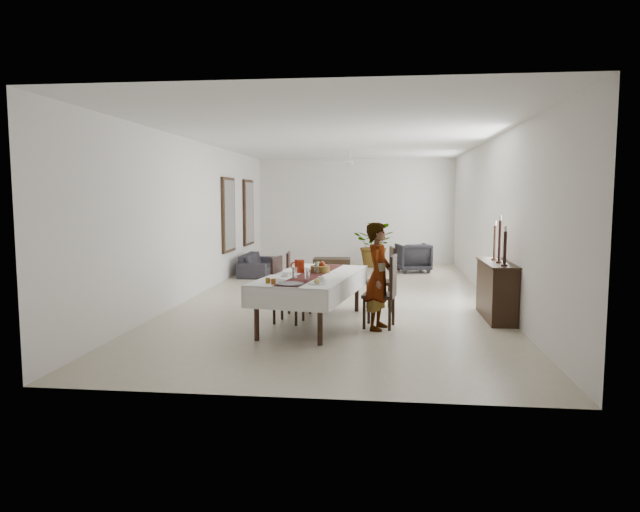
# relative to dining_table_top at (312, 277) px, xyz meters

# --- Properties ---
(floor) EXTENTS (6.00, 12.00, 0.00)m
(floor) POSITION_rel_dining_table_top_xyz_m (0.26, 2.62, -0.78)
(floor) COLOR #C1B699
(floor) RESTS_ON ground
(ceiling) EXTENTS (6.00, 12.00, 0.02)m
(ceiling) POSITION_rel_dining_table_top_xyz_m (0.26, 2.62, 2.42)
(ceiling) COLOR white
(ceiling) RESTS_ON wall_back
(wall_back) EXTENTS (6.00, 0.02, 3.20)m
(wall_back) POSITION_rel_dining_table_top_xyz_m (0.26, 8.62, 0.82)
(wall_back) COLOR silver
(wall_back) RESTS_ON floor
(wall_front) EXTENTS (6.00, 0.02, 3.20)m
(wall_front) POSITION_rel_dining_table_top_xyz_m (0.26, -3.38, 0.82)
(wall_front) COLOR silver
(wall_front) RESTS_ON floor
(wall_left) EXTENTS (0.02, 12.00, 3.20)m
(wall_left) POSITION_rel_dining_table_top_xyz_m (-2.74, 2.62, 0.82)
(wall_left) COLOR silver
(wall_left) RESTS_ON floor
(wall_right) EXTENTS (0.02, 12.00, 3.20)m
(wall_right) POSITION_rel_dining_table_top_xyz_m (3.26, 2.62, 0.82)
(wall_right) COLOR silver
(wall_right) RESTS_ON floor
(dining_table_top) EXTENTS (1.47, 2.71, 0.05)m
(dining_table_top) POSITION_rel_dining_table_top_xyz_m (0.00, 0.00, 0.00)
(dining_table_top) COLOR black
(dining_table_top) RESTS_ON table_leg_fl
(table_leg_fl) EXTENTS (0.09, 0.09, 0.75)m
(table_leg_fl) POSITION_rel_dining_table_top_xyz_m (-0.66, -1.13, -0.40)
(table_leg_fl) COLOR black
(table_leg_fl) RESTS_ON floor
(table_leg_fr) EXTENTS (0.09, 0.09, 0.75)m
(table_leg_fr) POSITION_rel_dining_table_top_xyz_m (0.27, -1.28, -0.40)
(table_leg_fr) COLOR black
(table_leg_fr) RESTS_ON floor
(table_leg_bl) EXTENTS (0.09, 0.09, 0.75)m
(table_leg_bl) POSITION_rel_dining_table_top_xyz_m (-0.27, 1.28, -0.40)
(table_leg_bl) COLOR black
(table_leg_bl) RESTS_ON floor
(table_leg_br) EXTENTS (0.09, 0.09, 0.75)m
(table_leg_br) POSITION_rel_dining_table_top_xyz_m (0.66, 1.13, -0.40)
(table_leg_br) COLOR black
(table_leg_br) RESTS_ON floor
(tablecloth_top) EXTENTS (1.69, 2.93, 0.01)m
(tablecloth_top) POSITION_rel_dining_table_top_xyz_m (0.00, 0.00, 0.03)
(tablecloth_top) COLOR white
(tablecloth_top) RESTS_ON dining_table_top
(tablecloth_drape_left) EXTENTS (0.46, 2.73, 0.32)m
(tablecloth_drape_left) POSITION_rel_dining_table_top_xyz_m (-0.62, 0.10, -0.12)
(tablecloth_drape_left) COLOR white
(tablecloth_drape_left) RESTS_ON dining_table_top
(tablecloth_drape_right) EXTENTS (0.46, 2.73, 0.32)m
(tablecloth_drape_right) POSITION_rel_dining_table_top_xyz_m (0.62, -0.10, -0.12)
(tablecloth_drape_right) COLOR white
(tablecloth_drape_right) RESTS_ON dining_table_top
(tablecloth_drape_near) EXTENTS (1.25, 0.21, 0.32)m
(tablecloth_drape_near) POSITION_rel_dining_table_top_xyz_m (-0.22, -1.36, -0.12)
(tablecloth_drape_near) COLOR silver
(tablecloth_drape_near) RESTS_ON dining_table_top
(tablecloth_drape_far) EXTENTS (1.25, 0.21, 0.32)m
(tablecloth_drape_far) POSITION_rel_dining_table_top_xyz_m (0.22, 1.36, -0.12)
(tablecloth_drape_far) COLOR silver
(tablecloth_drape_far) RESTS_ON dining_table_top
(table_runner) EXTENTS (0.80, 2.70, 0.00)m
(table_runner) POSITION_rel_dining_table_top_xyz_m (-0.00, 0.00, 0.04)
(table_runner) COLOR #571C19
(table_runner) RESTS_ON tablecloth_top
(red_pitcher) EXTENTS (0.18, 0.18, 0.21)m
(red_pitcher) POSITION_rel_dining_table_top_xyz_m (-0.24, 0.20, 0.15)
(red_pitcher) COLOR maroon
(red_pitcher) RESTS_ON tablecloth_top
(pitcher_handle) EXTENTS (0.13, 0.04, 0.13)m
(pitcher_handle) POSITION_rel_dining_table_top_xyz_m (-0.33, 0.22, 0.15)
(pitcher_handle) COLOR maroon
(pitcher_handle) RESTS_ON red_pitcher
(wine_glass_near) EXTENTS (0.08, 0.08, 0.18)m
(wine_glass_near) POSITION_rel_dining_table_top_xyz_m (0.01, -0.71, 0.13)
(wine_glass_near) COLOR white
(wine_glass_near) RESTS_ON tablecloth_top
(wine_glass_mid) EXTENTS (0.08, 0.08, 0.18)m
(wine_glass_mid) POSITION_rel_dining_table_top_xyz_m (-0.20, -0.56, 0.13)
(wine_glass_mid) COLOR white
(wine_glass_mid) RESTS_ON tablecloth_top
(wine_glass_far) EXTENTS (0.08, 0.08, 0.18)m
(wine_glass_far) POSITION_rel_dining_table_top_xyz_m (0.06, 0.04, 0.13)
(wine_glass_far) COLOR silver
(wine_glass_far) RESTS_ON tablecloth_top
(teacup_right) EXTENTS (0.10, 0.10, 0.06)m
(teacup_right) POSITION_rel_dining_table_top_xyz_m (0.21, -0.69, 0.07)
(teacup_right) COLOR white
(teacup_right) RESTS_ON saucer_right
(saucer_right) EXTENTS (0.16, 0.16, 0.01)m
(saucer_right) POSITION_rel_dining_table_top_xyz_m (0.21, -0.69, 0.05)
(saucer_right) COLOR white
(saucer_right) RESTS_ON tablecloth_top
(teacup_left) EXTENTS (0.10, 0.10, 0.06)m
(teacup_left) POSITION_rel_dining_table_top_xyz_m (-0.38, -0.32, 0.07)
(teacup_left) COLOR white
(teacup_left) RESTS_ON saucer_left
(saucer_left) EXTENTS (0.16, 0.16, 0.01)m
(saucer_left) POSITION_rel_dining_table_top_xyz_m (-0.38, -0.32, 0.05)
(saucer_left) COLOR silver
(saucer_left) RESTS_ON tablecloth_top
(plate_near_right) EXTENTS (0.26, 0.26, 0.02)m
(plate_near_right) POSITION_rel_dining_table_top_xyz_m (0.19, -1.01, 0.05)
(plate_near_right) COLOR silver
(plate_near_right) RESTS_ON tablecloth_top
(bread_near_right) EXTENTS (0.10, 0.10, 0.10)m
(bread_near_right) POSITION_rel_dining_table_top_xyz_m (0.19, -1.01, 0.08)
(bread_near_right) COLOR #DABB6A
(bread_near_right) RESTS_ON plate_near_right
(plate_near_left) EXTENTS (0.26, 0.26, 0.02)m
(plate_near_left) POSITION_rel_dining_table_top_xyz_m (-0.45, -0.74, 0.05)
(plate_near_left) COLOR silver
(plate_near_left) RESTS_ON tablecloth_top
(plate_far_left) EXTENTS (0.26, 0.26, 0.02)m
(plate_far_left) POSITION_rel_dining_table_top_xyz_m (-0.24, 0.64, 0.05)
(plate_far_left) COLOR white
(plate_far_left) RESTS_ON tablecloth_top
(serving_tray) EXTENTS (0.39, 0.39, 0.02)m
(serving_tray) POSITION_rel_dining_table_top_xyz_m (-0.18, -1.11, 0.05)
(serving_tray) COLOR #3A3A3E
(serving_tray) RESTS_ON tablecloth_top
(jam_jar_a) EXTENTS (0.07, 0.07, 0.08)m
(jam_jar_a) POSITION_rel_dining_table_top_xyz_m (-0.42, -1.10, 0.08)
(jam_jar_a) COLOR #8D4B14
(jam_jar_a) RESTS_ON tablecloth_top
(jam_jar_b) EXTENTS (0.07, 0.07, 0.08)m
(jam_jar_b) POSITION_rel_dining_table_top_xyz_m (-0.51, -1.02, 0.08)
(jam_jar_b) COLOR brown
(jam_jar_b) RESTS_ON tablecloth_top
(fruit_basket) EXTENTS (0.32, 0.32, 0.11)m
(fruit_basket) POSITION_rel_dining_table_top_xyz_m (0.10, 0.26, 0.09)
(fruit_basket) COLOR brown
(fruit_basket) RESTS_ON tablecloth_top
(fruit_red) EXTENTS (0.10, 0.10, 0.10)m
(fruit_red) POSITION_rel_dining_table_top_xyz_m (0.13, 0.27, 0.17)
(fruit_red) COLOR #A42E10
(fruit_red) RESTS_ON fruit_basket
(fruit_green) EXTENTS (0.09, 0.09, 0.09)m
(fruit_green) POSITION_rel_dining_table_top_xyz_m (0.06, 0.29, 0.17)
(fruit_green) COLOR #5A7C25
(fruit_green) RESTS_ON fruit_basket
(chair_right_near_seat) EXTENTS (0.56, 0.56, 0.06)m
(chair_right_near_seat) POSITION_rel_dining_table_top_xyz_m (1.07, -0.08, -0.27)
(chair_right_near_seat) COLOR black
(chair_right_near_seat) RESTS_ON chair_right_near_leg_fl
(chair_right_near_leg_fl) EXTENTS (0.06, 0.06, 0.48)m
(chair_right_near_leg_fl) POSITION_rel_dining_table_top_xyz_m (1.24, -0.30, -0.54)
(chair_right_near_leg_fl) COLOR black
(chair_right_near_leg_fl) RESTS_ON floor
(chair_right_near_leg_fr) EXTENTS (0.06, 0.06, 0.48)m
(chair_right_near_leg_fr) POSITION_rel_dining_table_top_xyz_m (1.30, 0.09, -0.54)
(chair_right_near_leg_fr) COLOR black
(chair_right_near_leg_fr) RESTS_ON floor
(chair_right_near_leg_bl) EXTENTS (0.06, 0.06, 0.48)m
(chair_right_near_leg_bl) POSITION_rel_dining_table_top_xyz_m (0.84, -0.24, -0.54)
(chair_right_near_leg_bl) COLOR black
(chair_right_near_leg_bl) RESTS_ON floor
(chair_right_near_leg_br) EXTENTS (0.06, 0.06, 0.48)m
(chair_right_near_leg_br) POSITION_rel_dining_table_top_xyz_m (0.90, 0.15, -0.54)
(chair_right_near_leg_br) COLOR black
(chair_right_near_leg_br) RESTS_ON floor
(chair_right_near_back) EXTENTS (0.12, 0.49, 0.62)m
(chair_right_near_back) POSITION_rel_dining_table_top_xyz_m (1.29, -0.11, 0.06)
(chair_right_near_back) COLOR black
(chair_right_near_back) RESTS_ON chair_right_near_seat
(chair_right_far_seat) EXTENTS (0.55, 0.55, 0.06)m
(chair_right_far_seat) POSITION_rel_dining_table_top_xyz_m (1.07, 1.27, -0.27)
(chair_right_far_seat) COLOR black
(chair_right_far_seat) RESTS_ON chair_right_far_leg_fl
(chair_right_far_leg_fl) EXTENTS (0.06, 0.06, 0.48)m
(chair_right_far_leg_fl) POSITION_rel_dining_table_top_xyz_m (1.30, 1.10, -0.54)
(chair_right_far_leg_fl) COLOR black
(chair_right_far_leg_fl) RESTS_ON floor
(chair_right_far_leg_fr) EXTENTS (0.06, 0.06, 0.48)m
(chair_right_far_leg_fr) POSITION_rel_dining_table_top_xyz_m (1.24, 1.49, -0.54)
(chair_right_far_leg_fr) COLOR black
(chair_right_far_leg_fr) RESTS_ON floor
(chair_right_far_leg_bl) EXTENTS (0.06, 0.06, 0.48)m
(chair_right_far_leg_bl) POSITION_rel_dining_table_top_xyz_m (0.90, 1.04, -0.54)
(chair_right_far_leg_bl) COLOR black
(chair_right_far_leg_bl) RESTS_ON floor
(chair_right_far_leg_br) EXTENTS (0.06, 0.06, 0.48)m
(chair_right_far_leg_br) POSITION_rel_dining_table_top_xyz_m (0.85, 1.44, -0.54)
(chair_right_far_leg_br) COLOR black
(chair_right_far_leg_br) RESTS_ON floor
(chair_right_far_back) EXTENTS (0.11, 0.49, 0.62)m
(chair_right_far_back) POSITION_rel_dining_table_top_xyz_m (1.29, 1.30, 0.07)
(chair_right_far_back) COLOR black
(chair_right_far_back) RESTS_ON chair_right_far_seat
(chair_left_near_seat) EXTENTS (0.53, 0.53, 0.05)m
(chair_left_near_seat) POSITION_rel_dining_table_top_xyz_m (-0.40, 0.08, -0.30)
(chair_left_near_seat) COLOR black
(chair_left_near_seat) RESTS_ON chair_left_near_leg_fl
(chair_left_near_leg_fl) EXTENTS (0.05, 0.05, 0.45)m
(chair_left_near_leg_fl) POSITION_rel_dining_table_top_xyz_m (-0.55, 0.30, -0.55)
(chair_left_near_leg_fl) COLOR black
(chair_left_near_leg_fl) RESTS_ON floor
(chair_left_near_leg_fr) EXTENTS (0.05, 0.05, 0.45)m
(chair_left_near_leg_fr) POSITION_rel_dining_table_top_xyz_m (-0.61, -0.07, -0.55)
(chair_left_near_leg_fr) COLOR black
(chair_left_near_leg_fr) RESTS_ON floor
(chair_left_near_leg_bl) EXTENTS (0.05, 0.05, 0.45)m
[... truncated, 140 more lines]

